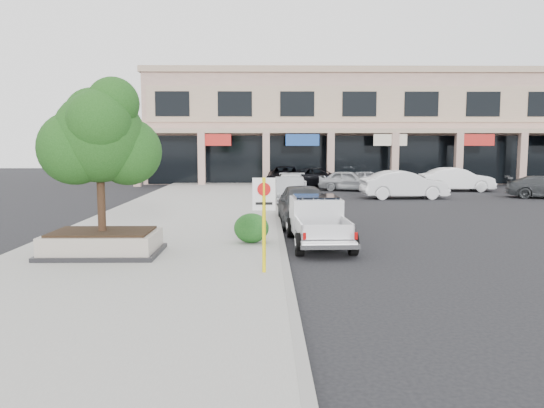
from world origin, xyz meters
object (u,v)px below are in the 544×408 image
Objects in this scene: pickup_truck at (319,222)px; lot_car_a at (349,181)px; curb_car_a at (303,204)px; planter_tree at (106,138)px; no_parking_sign at (264,212)px; curb_car_c at (291,185)px; lot_car_e at (369,179)px; curb_car_d at (285,177)px; lot_car_b at (404,185)px; lot_car_d at (319,177)px; planter at (103,243)px; curb_car_b at (289,190)px; lot_car_f at (456,179)px.

pickup_truck is 20.69m from lot_car_a.
curb_car_a is (-0.18, 4.47, 0.06)m from pickup_truck.
planter_tree reaches higher than lot_car_a.
curb_car_c is (1.61, 20.26, -0.92)m from no_parking_sign.
curb_car_a is (5.99, 6.39, -2.59)m from planter_tree.
planter_tree reaches higher than curb_car_a.
lot_car_a is 2.87m from lot_car_e.
pickup_truck is 0.83× the size of curb_car_d.
lot_car_a is (10.32, 22.19, -2.69)m from planter_tree.
no_parking_sign is 0.47× the size of curb_car_c.
lot_car_b reaches higher than lot_car_d.
planter is 0.54× the size of curb_car_d.
curb_car_a reaches higher than curb_car_b.
lot_car_b reaches higher than lot_car_f.
curb_car_a is 19.02m from lot_car_e.
lot_car_e is 6.18m from lot_car_f.
curb_car_a reaches higher than planter.
pickup_truck is at bearing -87.59° from curb_car_d.
curb_car_c is at bearing 88.02° from curb_car_a.
curb_car_c is 7.69m from lot_car_d.
lot_car_d is (2.58, 0.94, -0.06)m from curb_car_d.
lot_car_b is at bearing 20.49° from curb_car_b.
curb_car_b is 3.88m from curb_car_c.
curb_car_d is at bearing 88.36° from curb_car_a.
no_parking_sign reaches higher than planter.
lot_car_a is 0.78× the size of lot_car_d.
lot_car_e is at bearing 63.47° from planter_tree.
lot_car_a is (4.30, 4.24, 0.01)m from curb_car_c.
planter is 6.64m from pickup_truck.
lot_car_d is (2.35, 23.31, -0.01)m from pickup_truck.
curb_car_d reaches higher than lot_car_e.
planter_tree is 28.26m from lot_car_f.
lot_car_d is (2.53, 18.84, -0.07)m from curb_car_a.
lot_car_a is 7.47m from lot_car_f.
pickup_truck is at bearing 17.27° from planter_tree.
curb_car_d is at bearing 93.65° from lot_car_e.
pickup_truck is at bearing 151.43° from lot_car_f.
lot_car_e is (6.40, 10.30, -0.06)m from curb_car_b.
pickup_truck is (1.75, 4.23, -0.87)m from no_parking_sign.
pickup_truck reaches higher than curb_car_b.
lot_car_b is at bearing -172.59° from lot_car_e.
planter_tree is (0.13, 0.15, 2.94)m from planter.
lot_car_f is (7.46, -0.38, 0.10)m from lot_car_a.
curb_car_c is (-0.14, 16.03, -0.05)m from pickup_truck.
lot_car_b reaches higher than curb_car_c.
lot_car_a reaches higher than lot_car_e.
planter_tree is 0.81× the size of curb_car_c.
pickup_truck is 0.90× the size of lot_car_d.
lot_car_f reaches higher than lot_car_e.
no_parking_sign is 25.22m from lot_car_a.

